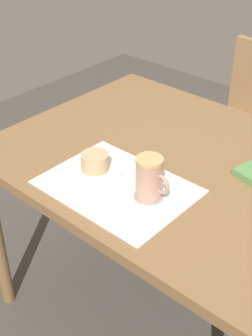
% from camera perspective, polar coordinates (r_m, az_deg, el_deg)
% --- Properties ---
extents(ground_plane, '(4.40, 4.40, 0.02)m').
position_cam_1_polar(ground_plane, '(2.09, 4.65, -16.88)').
color(ground_plane, '#47423D').
extents(dining_table, '(1.18, 0.92, 0.76)m').
position_cam_1_polar(dining_table, '(1.62, 5.75, -1.06)').
color(dining_table, brown).
rests_on(dining_table, ground_plane).
extents(wooden_chair, '(0.46, 0.46, 0.87)m').
position_cam_1_polar(wooden_chair, '(2.39, 14.38, 4.80)').
color(wooden_chair, '#997047').
rests_on(wooden_chair, ground_plane).
extents(placemat, '(0.45, 0.33, 0.00)m').
position_cam_1_polar(placemat, '(1.43, -1.07, -2.27)').
color(placemat, white).
rests_on(placemat, dining_table).
extents(pastry_plate, '(0.18, 0.18, 0.01)m').
position_cam_1_polar(pastry_plate, '(1.49, -3.76, -0.28)').
color(pastry_plate, silver).
rests_on(pastry_plate, placemat).
extents(pastry, '(0.09, 0.09, 0.05)m').
position_cam_1_polar(pastry, '(1.47, -3.80, 0.80)').
color(pastry, tan).
rests_on(pastry, pastry_plate).
extents(coffee_coaster, '(0.09, 0.09, 0.00)m').
position_cam_1_polar(coffee_coaster, '(1.38, 2.75, -3.49)').
color(coffee_coaster, '#99999E').
rests_on(coffee_coaster, placemat).
extents(coffee_mug, '(0.11, 0.08, 0.13)m').
position_cam_1_polar(coffee_mug, '(1.34, 2.89, -1.22)').
color(coffee_mug, tan).
rests_on(coffee_mug, coffee_coaster).
extents(teaspoon, '(0.13, 0.03, 0.01)m').
position_cam_1_polar(teaspoon, '(1.38, -6.58, -3.60)').
color(teaspoon, silver).
rests_on(teaspoon, placemat).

